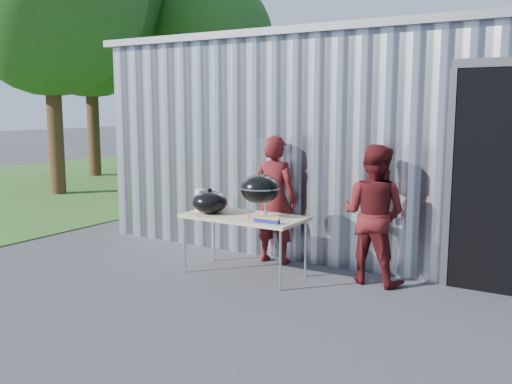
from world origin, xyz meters
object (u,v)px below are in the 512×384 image
Objects in this scene: folding_table at (244,219)px; kettle_grill at (260,183)px; person_bystander at (374,214)px; person_cook at (274,199)px.

folding_table is 1.58× the size of kettle_grill.
kettle_grill is at bearing 28.33° from person_bystander.
person_bystander is (1.44, -0.16, -0.03)m from person_cook.
folding_table is 0.72m from person_cook.
person_cook is (0.02, 0.70, 0.14)m from folding_table.
kettle_grill is 0.58× the size of person_bystander.
person_cook is 1.04× the size of person_bystander.
folding_table is at bearing 25.33° from person_bystander.
person_bystander is at bearing 20.43° from folding_table.
folding_table is at bearing 83.59° from person_cook.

